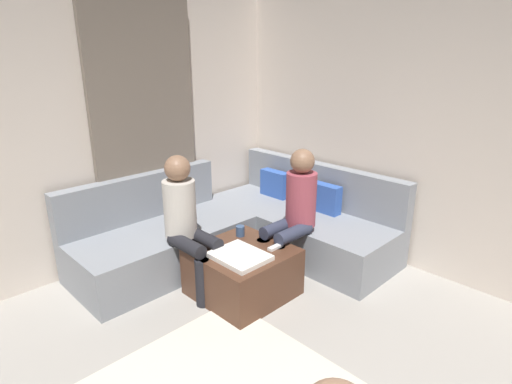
{
  "coord_description": "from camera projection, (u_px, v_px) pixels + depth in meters",
  "views": [
    {
      "loc": [
        0.8,
        -0.78,
        2.01
      ],
      "look_at": [
        -1.63,
        1.63,
        0.85
      ],
      "focal_mm": 29.04,
      "sensor_mm": 36.0,
      "label": 1
    }
  ],
  "objects": [
    {
      "name": "ottoman",
      "position": [
        243.0,
        272.0,
        3.57
      ],
      "size": [
        0.76,
        0.76,
        0.42
      ],
      "primitive_type": "cube",
      "color": "#4C2D1E",
      "rests_on": "ground_plane"
    },
    {
      "name": "person_on_couch_back",
      "position": [
        294.0,
        209.0,
        3.75
      ],
      "size": [
        0.3,
        0.6,
        1.2
      ],
      "rotation": [
        0.0,
        0.0,
        3.14
      ],
      "color": "#2D3347",
      "rests_on": "ground_plane"
    },
    {
      "name": "coffee_mug",
      "position": [
        240.0,
        231.0,
        3.76
      ],
      "size": [
        0.08,
        0.08,
        0.1
      ],
      "primitive_type": "cylinder",
      "color": "#334C72",
      "rests_on": "ottoman"
    },
    {
      "name": "folded_blanket",
      "position": [
        240.0,
        256.0,
        3.35
      ],
      "size": [
        0.44,
        0.36,
        0.04
      ],
      "primitive_type": "cube",
      "color": "white",
      "rests_on": "ottoman"
    },
    {
      "name": "sectional_couch",
      "position": [
        242.0,
        229.0,
        4.26
      ],
      "size": [
        2.1,
        2.55,
        0.87
      ],
      "color": "gray",
      "rests_on": "ground_plane"
    },
    {
      "name": "curtain_panel",
      "position": [
        146.0,
        133.0,
        4.08
      ],
      "size": [
        0.06,
        1.1,
        2.5
      ],
      "primitive_type": "cube",
      "color": "#726659",
      "rests_on": "ground_plane"
    },
    {
      "name": "game_remote",
      "position": [
        275.0,
        247.0,
        3.53
      ],
      "size": [
        0.05,
        0.15,
        0.02
      ],
      "primitive_type": "cube",
      "color": "white",
      "rests_on": "ottoman"
    },
    {
      "name": "person_on_couch_side",
      "position": [
        187.0,
        219.0,
        3.53
      ],
      "size": [
        0.6,
        0.3,
        1.2
      ],
      "rotation": [
        0.0,
        0.0,
        -1.57
      ],
      "color": "black",
      "rests_on": "ground_plane"
    }
  ]
}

